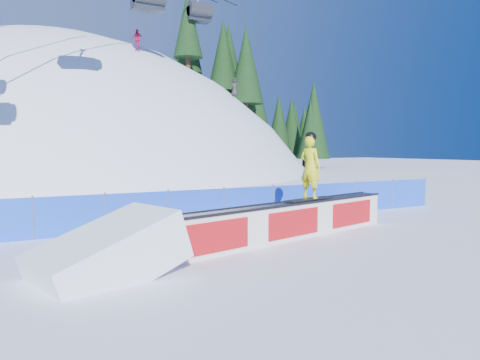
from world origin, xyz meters
TOP-DOWN VIEW (x-y plane):
  - ground at (0.00, 0.00)m, footprint 160.00×160.00m
  - snow_hill at (0.00, 42.00)m, footprint 64.00×64.00m
  - treeline at (25.34, 41.41)m, footprint 22.70×13.61m
  - safety_fence at (0.00, 4.50)m, footprint 22.05×0.05m
  - rail_box at (1.26, 1.11)m, footprint 8.64×2.81m
  - snow_ramp at (-4.04, -0.27)m, footprint 3.34×2.54m
  - snowboarder at (2.27, 1.38)m, footprint 1.94×0.82m
  - distant_skiers at (0.50, 29.50)m, footprint 22.76×8.16m

SIDE VIEW (x-z plane):
  - snow_hill at x=0.00m, z-range -50.00..14.00m
  - ground at x=0.00m, z-range 0.00..0.00m
  - snow_ramp at x=-4.04m, z-range -0.93..0.93m
  - rail_box at x=1.26m, z-range -0.01..1.05m
  - safety_fence at x=0.00m, z-range -0.05..1.25m
  - snowboarder at x=2.27m, z-range 1.04..3.04m
  - treeline at x=25.34m, z-range -0.69..17.65m
  - distant_skiers at x=0.50m, z-range 7.46..14.21m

